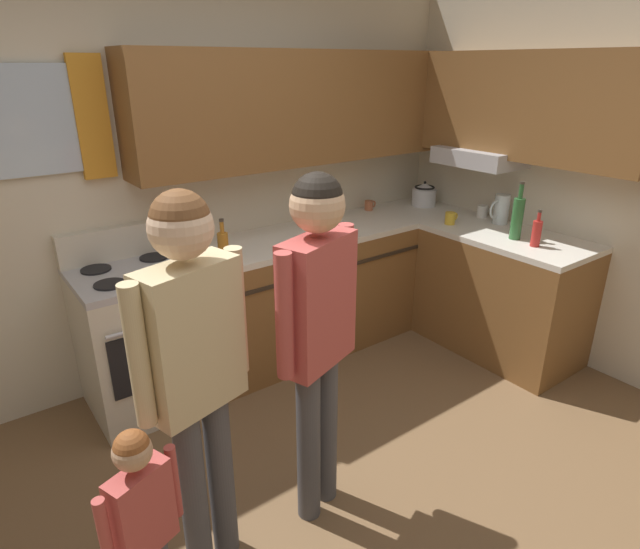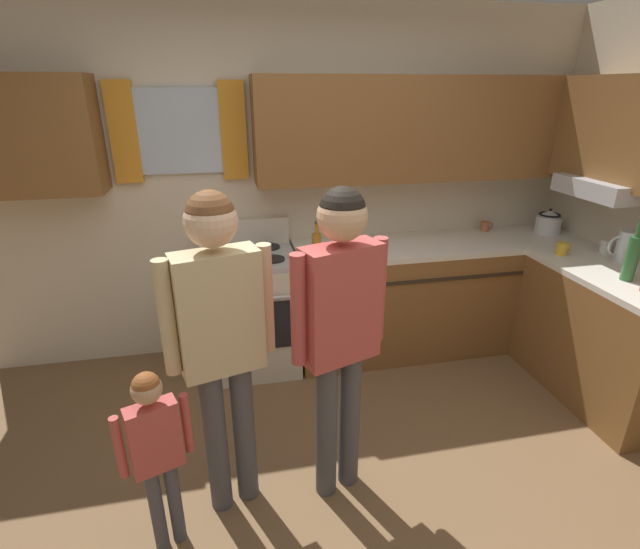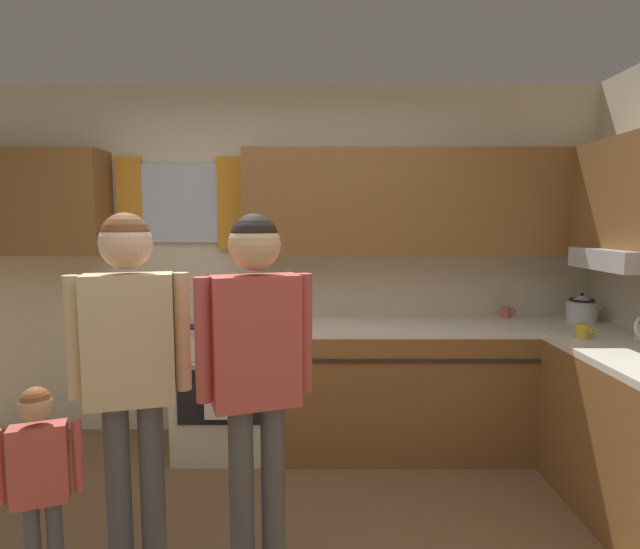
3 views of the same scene
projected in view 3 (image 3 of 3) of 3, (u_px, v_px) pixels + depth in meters
The scene contains 10 objects.
back_wall_unit at pixel (295, 238), 3.68m from camera, with size 4.60×0.42×2.60m.
kitchen_counter_run at pixel (501, 401), 3.22m from camera, with size 2.30×1.76×0.90m.
stove_oven at pixel (232, 383), 3.52m from camera, with size 0.69×0.67×1.10m.
bottle_oil_amber at pixel (296, 314), 3.23m from camera, with size 0.06×0.06×0.29m.
cup_terracotta at pixel (508, 312), 3.67m from camera, with size 0.11×0.07×0.08m.
mug_mustard_yellow at pixel (586, 331), 3.01m from camera, with size 0.12×0.08×0.09m.
stovetop_kettle at pixel (584, 309), 3.50m from camera, with size 0.27×0.20×0.21m.
adult_holding_child at pixel (133, 353), 2.17m from camera, with size 0.50×0.25×1.64m.
adult_in_plaid at pixel (258, 355), 2.15m from camera, with size 0.48×0.27×1.64m.
small_child at pixel (42, 471), 2.03m from camera, with size 0.30×0.16×0.95m.
Camera 3 is at (0.27, -1.88, 1.60)m, focal length 28.12 mm.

